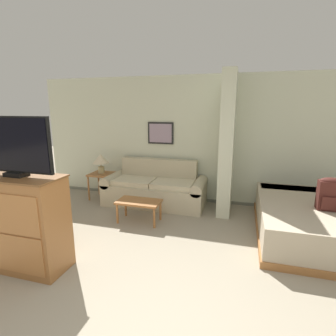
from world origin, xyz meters
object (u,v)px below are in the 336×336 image
(table_lamp, at_px, (101,160))
(tv_dresser, at_px, (23,223))
(bed, at_px, (321,221))
(backpack, at_px, (329,193))
(coffee_table, at_px, (139,203))
(couch, at_px, (155,189))
(tv, at_px, (13,146))

(table_lamp, xyz_separation_m, tv_dresser, (0.40, -2.56, -0.28))
(table_lamp, height_order, tv_dresser, tv_dresser)
(table_lamp, distance_m, bed, 4.23)
(tv_dresser, height_order, bed, tv_dresser)
(bed, xyz_separation_m, backpack, (0.00, -0.18, 0.50))
(table_lamp, distance_m, tv_dresser, 2.61)
(bed, relative_size, backpack, 4.60)
(coffee_table, relative_size, backpack, 1.59)
(tv_dresser, distance_m, backpack, 4.09)
(bed, height_order, backpack, backpack)
(bed, distance_m, backpack, 0.54)
(tv_dresser, bearing_deg, table_lamp, 98.96)
(tv_dresser, bearing_deg, couch, 72.18)
(couch, relative_size, coffee_table, 2.75)
(couch, xyz_separation_m, backpack, (2.91, -0.89, 0.45))
(couch, bearing_deg, coffee_table, -88.94)
(tv_dresser, height_order, tv, tv)
(coffee_table, relative_size, bed, 0.35)
(tv, bearing_deg, bed, 26.46)
(coffee_table, height_order, backpack, backpack)
(couch, relative_size, tv_dresser, 1.76)
(couch, xyz_separation_m, bed, (2.90, -0.71, -0.06))
(backpack, bearing_deg, tv_dresser, -155.85)
(coffee_table, xyz_separation_m, tv, (-0.84, -1.64, 1.19))
(table_lamp, height_order, bed, table_lamp)
(couch, xyz_separation_m, table_lamp, (-1.23, -0.00, 0.55))
(table_lamp, relative_size, bed, 0.20)
(tv, xyz_separation_m, backpack, (3.73, 1.67, -0.75))
(table_lamp, bearing_deg, coffee_table, -36.46)
(tv, bearing_deg, couch, 72.18)
(tv, bearing_deg, coffee_table, 62.84)
(tv_dresser, distance_m, bed, 4.18)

